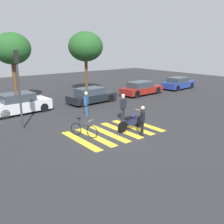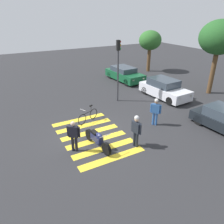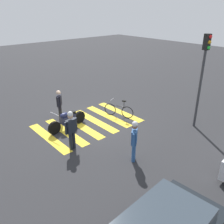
# 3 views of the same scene
# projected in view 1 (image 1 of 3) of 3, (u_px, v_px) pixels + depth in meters

# --- Properties ---
(ground_plane) EXTENTS (60.00, 60.00, 0.00)m
(ground_plane) POSITION_uv_depth(u_px,v_px,m) (115.00, 132.00, 14.31)
(ground_plane) COLOR #2B2B2D
(police_motorcycle) EXTENTS (2.22, 0.62, 1.04)m
(police_motorcycle) POSITION_uv_depth(u_px,v_px,m) (131.00, 122.00, 14.65)
(police_motorcycle) COLOR black
(police_motorcycle) RESTS_ON ground_plane
(leaning_bicycle) EXTENTS (0.75, 1.58, 1.00)m
(leaning_bicycle) POSITION_uv_depth(u_px,v_px,m) (84.00, 130.00, 13.49)
(leaning_bicycle) COLOR black
(leaning_bicycle) RESTS_ON ground_plane
(officer_on_foot) EXTENTS (0.45, 0.54, 1.64)m
(officer_on_foot) POSITION_uv_depth(u_px,v_px,m) (142.00, 119.00, 13.53)
(officer_on_foot) COLOR black
(officer_on_foot) RESTS_ON ground_plane
(officer_by_motorcycle) EXTENTS (0.65, 0.29, 1.74)m
(officer_by_motorcycle) POSITION_uv_depth(u_px,v_px,m) (123.00, 105.00, 16.34)
(officer_by_motorcycle) COLOR #1E232D
(officer_by_motorcycle) RESTS_ON ground_plane
(pedestrian_bystander) EXTENTS (0.53, 0.45, 1.72)m
(pedestrian_bystander) POSITION_uv_depth(u_px,v_px,m) (86.00, 102.00, 17.30)
(pedestrian_bystander) COLOR #2D5999
(pedestrian_bystander) RESTS_ON ground_plane
(crosswalk_stripes) EXTENTS (4.95, 3.42, 0.01)m
(crosswalk_stripes) POSITION_uv_depth(u_px,v_px,m) (115.00, 132.00, 14.31)
(crosswalk_stripes) COLOR yellow
(crosswalk_stripes) RESTS_ON ground_plane
(car_white_van) EXTENTS (4.26, 2.11, 1.47)m
(car_white_van) POSITION_uv_depth(u_px,v_px,m) (19.00, 104.00, 18.11)
(car_white_van) COLOR black
(car_white_van) RESTS_ON ground_plane
(car_black_suv) EXTENTS (4.28, 2.00, 1.31)m
(car_black_suv) POSITION_uv_depth(u_px,v_px,m) (91.00, 96.00, 21.37)
(car_black_suv) COLOR black
(car_black_suv) RESTS_ON ground_plane
(car_maroon_wagon) EXTENTS (4.65, 2.01, 1.33)m
(car_maroon_wagon) POSITION_uv_depth(u_px,v_px,m) (141.00, 88.00, 24.88)
(car_maroon_wagon) COLOR black
(car_maroon_wagon) RESTS_ON ground_plane
(car_blue_hatchback) EXTENTS (4.20, 2.02, 1.31)m
(car_blue_hatchback) POSITION_uv_depth(u_px,v_px,m) (178.00, 83.00, 28.24)
(car_blue_hatchback) COLOR black
(car_blue_hatchback) RESTS_ON ground_plane
(traffic_light_pole) EXTENTS (0.28, 0.35, 4.50)m
(traffic_light_pole) POSITION_uv_depth(u_px,v_px,m) (18.00, 78.00, 14.10)
(traffic_light_pole) COLOR #38383D
(traffic_light_pole) RESTS_ON ground_plane
(street_tree_mid) EXTENTS (3.07, 3.07, 5.80)m
(street_tree_mid) POSITION_uv_depth(u_px,v_px,m) (12.00, 49.00, 20.86)
(street_tree_mid) COLOR brown
(street_tree_mid) RESTS_ON ground_plane
(street_tree_far) EXTENTS (3.45, 3.45, 6.10)m
(street_tree_far) POSITION_uv_depth(u_px,v_px,m) (86.00, 47.00, 25.13)
(street_tree_far) COLOR brown
(street_tree_far) RESTS_ON ground_plane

